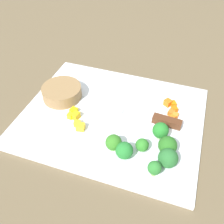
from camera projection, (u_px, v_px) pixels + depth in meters
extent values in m
plane|color=brown|center=(112.00, 118.00, 0.66)|extent=(4.00, 4.00, 0.00)
cube|color=white|center=(112.00, 116.00, 0.65)|extent=(0.45, 0.37, 0.01)
cylinder|color=olive|center=(62.00, 92.00, 0.69)|extent=(0.11, 0.11, 0.03)
cube|color=silver|center=(96.00, 104.00, 0.68)|extent=(0.16, 0.04, 0.00)
cube|color=#532D19|center=(167.00, 121.00, 0.62)|extent=(0.07, 0.03, 0.02)
cube|color=orange|center=(172.00, 118.00, 0.63)|extent=(0.02, 0.02, 0.01)
cube|color=orange|center=(174.00, 109.00, 0.65)|extent=(0.02, 0.02, 0.01)
cube|color=orange|center=(175.00, 115.00, 0.64)|extent=(0.02, 0.02, 0.01)
cube|color=orange|center=(168.00, 103.00, 0.67)|extent=(0.02, 0.02, 0.02)
cube|color=orange|center=(173.00, 104.00, 0.67)|extent=(0.02, 0.02, 0.01)
cube|color=orange|center=(171.00, 113.00, 0.65)|extent=(0.02, 0.02, 0.01)
cube|color=orange|center=(171.00, 122.00, 0.62)|extent=(0.02, 0.02, 0.01)
cube|color=yellow|center=(81.00, 127.00, 0.61)|extent=(0.02, 0.02, 0.02)
cube|color=yellow|center=(74.00, 111.00, 0.65)|extent=(0.02, 0.02, 0.01)
cube|color=yellow|center=(76.00, 116.00, 0.63)|extent=(0.02, 0.02, 0.02)
cube|color=yellow|center=(70.00, 116.00, 0.64)|extent=(0.01, 0.02, 0.01)
cube|color=yellow|center=(77.00, 123.00, 0.62)|extent=(0.02, 0.02, 0.01)
cylinder|color=#90BB67|center=(167.00, 163.00, 0.54)|extent=(0.01, 0.01, 0.01)
sphere|color=#28662E|center=(168.00, 158.00, 0.52)|extent=(0.04, 0.04, 0.04)
cylinder|color=#84AE58|center=(154.00, 172.00, 0.52)|extent=(0.01, 0.01, 0.02)
sphere|color=#2C742E|center=(155.00, 168.00, 0.50)|extent=(0.03, 0.03, 0.03)
cylinder|color=#96BE55|center=(114.00, 147.00, 0.57)|extent=(0.01, 0.01, 0.01)
sphere|color=#337724|center=(114.00, 142.00, 0.55)|extent=(0.04, 0.04, 0.04)
cylinder|color=#83C262|center=(142.00, 149.00, 0.56)|extent=(0.01, 0.01, 0.01)
sphere|color=#2F7B28|center=(142.00, 145.00, 0.56)|extent=(0.03, 0.03, 0.03)
cylinder|color=#86B06D|center=(160.00, 135.00, 0.59)|extent=(0.01, 0.01, 0.01)
sphere|color=#247828|center=(161.00, 130.00, 0.58)|extent=(0.04, 0.04, 0.04)
cylinder|color=#88C15D|center=(166.00, 151.00, 0.56)|extent=(0.01, 0.01, 0.01)
sphere|color=#276620|center=(168.00, 145.00, 0.54)|extent=(0.04, 0.04, 0.04)
cylinder|color=#97BF61|center=(124.00, 155.00, 0.55)|extent=(0.01, 0.01, 0.01)
sphere|color=#25772E|center=(124.00, 150.00, 0.54)|extent=(0.04, 0.04, 0.04)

